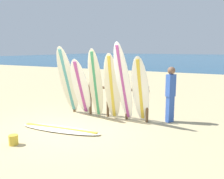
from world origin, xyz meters
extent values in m
plane|color=tan|center=(0.00, 0.00, 0.00)|extent=(120.00, 120.00, 0.00)
cube|color=navy|center=(0.00, 58.00, 0.00)|extent=(120.00, 80.00, 0.01)
cylinder|color=brown|center=(-1.03, 1.52, 0.56)|extent=(0.09, 0.09, 1.12)
cylinder|color=brown|center=(-0.34, 1.52, 0.56)|extent=(0.09, 0.09, 1.12)
cylinder|color=brown|center=(0.35, 1.52, 0.56)|extent=(0.09, 0.09, 1.12)
cylinder|color=brown|center=(1.04, 1.52, 0.56)|extent=(0.09, 0.09, 1.12)
cylinder|color=brown|center=(1.73, 1.52, 0.56)|extent=(0.09, 0.09, 1.12)
cylinder|color=brown|center=(0.35, 1.52, 0.97)|extent=(2.85, 0.08, 0.08)
ellipsoid|color=silver|center=(-0.97, 1.11, 1.17)|extent=(0.68, 1.03, 2.35)
cube|color=teal|center=(-0.97, 1.11, 1.17)|extent=(0.22, 0.91, 2.17)
ellipsoid|color=white|center=(-0.44, 1.13, 0.98)|extent=(0.73, 1.07, 1.96)
cube|color=#A53F8C|center=(-0.44, 1.13, 0.98)|extent=(0.27, 0.92, 1.81)
ellipsoid|color=beige|center=(0.13, 1.12, 1.14)|extent=(0.52, 0.64, 2.27)
cube|color=#388C59|center=(0.13, 1.12, 1.14)|extent=(0.14, 0.57, 2.09)
ellipsoid|color=beige|center=(0.65, 1.23, 1.07)|extent=(0.55, 0.56, 2.13)
cube|color=gold|center=(0.65, 1.23, 1.07)|extent=(0.12, 0.51, 1.97)
ellipsoid|color=white|center=(1.08, 1.16, 1.23)|extent=(0.58, 0.88, 2.47)
cube|color=#A53F8C|center=(1.08, 1.16, 1.23)|extent=(0.17, 0.78, 2.27)
ellipsoid|color=white|center=(1.60, 1.27, 1.03)|extent=(0.60, 0.90, 2.07)
cube|color=gold|center=(1.60, 1.27, 1.03)|extent=(0.17, 0.81, 1.91)
ellipsoid|color=silver|center=(-0.16, -0.33, 0.04)|extent=(2.51, 0.81, 0.07)
cube|color=gold|center=(-0.16, -0.33, 0.04)|extent=(2.27, 0.35, 0.08)
cube|color=#3359B2|center=(2.34, 1.89, 0.40)|extent=(0.24, 0.27, 0.81)
cube|color=#3359B2|center=(2.34, 1.89, 1.14)|extent=(0.28, 0.33, 0.68)
sphere|color=brown|center=(2.34, 1.89, 1.60)|extent=(0.23, 0.23, 0.23)
cylinder|color=gold|center=(-0.45, -1.68, 0.12)|extent=(0.22, 0.22, 0.24)
camera|label=1|loc=(4.18, -5.50, 2.26)|focal=39.47mm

